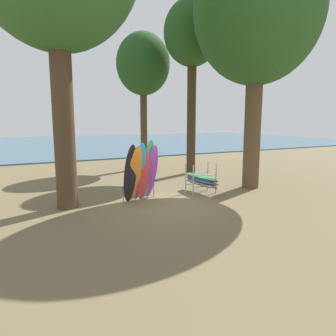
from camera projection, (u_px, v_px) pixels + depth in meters
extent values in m
plane|color=brown|center=(168.00, 204.00, 11.06)|extent=(80.00, 80.00, 0.00)
cube|color=#38607A|center=(55.00, 144.00, 38.41)|extent=(80.00, 36.00, 0.10)
cylinder|color=#4C3823|center=(63.00, 111.00, 10.12)|extent=(0.70, 0.70, 6.58)
cylinder|color=brown|center=(253.00, 122.00, 13.36)|extent=(0.72, 0.72, 5.85)
ellipsoid|color=#285623|center=(258.00, 9.00, 12.64)|extent=(5.33, 5.33, 6.13)
cylinder|color=#4C3823|center=(144.00, 126.00, 18.79)|extent=(0.42, 0.42, 5.31)
ellipsoid|color=#234C1E|center=(143.00, 64.00, 18.22)|extent=(3.20, 3.20, 3.68)
cylinder|color=#42301E|center=(191.00, 114.00, 16.99)|extent=(0.50, 0.50, 6.66)
ellipsoid|color=#234C1E|center=(192.00, 32.00, 16.32)|extent=(3.08, 3.08, 3.54)
ellipsoid|color=black|center=(130.00, 174.00, 11.03)|extent=(0.60, 0.56, 2.16)
ellipsoid|color=orange|center=(135.00, 174.00, 11.16)|extent=(0.60, 0.76, 2.12)
ellipsoid|color=#2D8ED1|center=(139.00, 172.00, 11.28)|extent=(0.59, 0.71, 2.22)
ellipsoid|color=red|center=(143.00, 175.00, 11.43)|extent=(0.57, 0.53, 1.94)
ellipsoid|color=#339E56|center=(147.00, 170.00, 11.53)|extent=(0.66, 0.71, 2.31)
ellipsoid|color=purple|center=(151.00, 172.00, 11.67)|extent=(0.61, 0.71, 2.10)
cylinder|color=#9EA0A5|center=(123.00, 195.00, 11.26)|extent=(0.04, 0.04, 0.55)
cylinder|color=#9EA0A5|center=(154.00, 190.00, 12.09)|extent=(0.04, 0.04, 0.55)
cylinder|color=#9EA0A5|center=(139.00, 185.00, 11.64)|extent=(1.52, 0.31, 0.04)
cylinder|color=#9EA0A5|center=(193.00, 181.00, 12.09)|extent=(0.05, 0.05, 1.25)
cylinder|color=#9EA0A5|center=(216.00, 178.00, 12.59)|extent=(0.05, 0.05, 1.25)
cylinder|color=#9EA0A5|center=(186.00, 178.00, 12.62)|extent=(0.05, 0.05, 1.25)
cylinder|color=#9EA0A5|center=(208.00, 176.00, 13.12)|extent=(0.05, 0.05, 1.25)
cylinder|color=#9EA0A5|center=(205.00, 186.00, 12.38)|extent=(1.10, 0.04, 0.04)
cylinder|color=#9EA0A5|center=(205.00, 175.00, 12.31)|extent=(1.10, 0.04, 0.04)
cylinder|color=#9EA0A5|center=(197.00, 184.00, 12.91)|extent=(1.10, 0.04, 0.04)
cylinder|color=#9EA0A5|center=(197.00, 173.00, 12.84)|extent=(1.10, 0.04, 0.04)
ellipsoid|color=gray|center=(201.00, 184.00, 12.65)|extent=(0.62, 2.13, 0.06)
ellipsoid|color=white|center=(201.00, 182.00, 12.63)|extent=(0.57, 2.12, 0.06)
ellipsoid|color=red|center=(202.00, 181.00, 12.64)|extent=(0.65, 2.13, 0.06)
ellipsoid|color=#2D8ED1|center=(200.00, 180.00, 12.60)|extent=(0.54, 2.11, 0.06)
ellipsoid|color=pink|center=(202.00, 178.00, 12.63)|extent=(0.58, 2.12, 0.06)
ellipsoid|color=#339E56|center=(201.00, 177.00, 12.61)|extent=(0.55, 2.11, 0.06)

